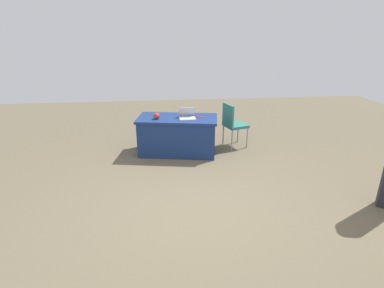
{
  "coord_description": "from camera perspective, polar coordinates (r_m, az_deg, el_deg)",
  "views": [
    {
      "loc": [
        0.5,
        3.79,
        2.45
      ],
      "look_at": [
        0.06,
        -0.26,
        0.9
      ],
      "focal_mm": 28.49,
      "sensor_mm": 36.0,
      "label": 1
    }
  ],
  "objects": [
    {
      "name": "ground_plane",
      "position": [
        4.54,
        1.15,
        -11.85
      ],
      "size": [
        14.4,
        14.4,
        0.0
      ],
      "primitive_type": "plane",
      "color": "brown"
    },
    {
      "name": "table_foreground",
      "position": [
        6.31,
        -2.69,
        1.67
      ],
      "size": [
        1.72,
        1.07,
        0.76
      ],
      "rotation": [
        0.0,
        0.0,
        -0.18
      ],
      "color": "navy",
      "rests_on": "ground"
    },
    {
      "name": "chair_tucked_right",
      "position": [
        6.63,
        7.66,
        4.03
      ],
      "size": [
        0.55,
        0.55,
        0.96
      ],
      "rotation": [
        0.0,
        0.0,
        1.87
      ],
      "color": "#9E9993",
      "rests_on": "ground"
    },
    {
      "name": "laptop_silver",
      "position": [
        6.12,
        -0.89,
        5.2
      ],
      "size": [
        0.32,
        0.29,
        0.21
      ],
      "rotation": [
        0.0,
        0.0,
        -0.0
      ],
      "color": "silver",
      "rests_on": "table_foreground"
    },
    {
      "name": "yarn_ball",
      "position": [
        6.1,
        -6.64,
        5.25
      ],
      "size": [
        0.13,
        0.13,
        0.13
      ],
      "primitive_type": "sphere",
      "color": "#B2382D",
      "rests_on": "table_foreground"
    },
    {
      "name": "scissors_red",
      "position": [
        6.24,
        1.44,
        5.17
      ],
      "size": [
        0.17,
        0.13,
        0.01
      ],
      "primitive_type": "cube",
      "rotation": [
        0.0,
        0.0,
        2.54
      ],
      "color": "red",
      "rests_on": "table_foreground"
    }
  ]
}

